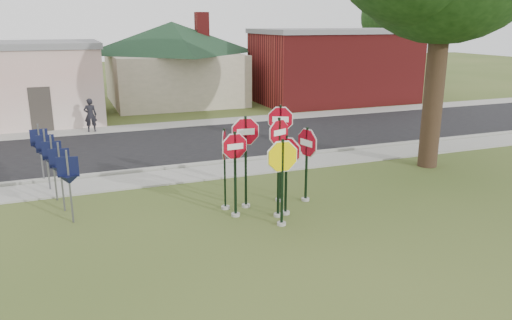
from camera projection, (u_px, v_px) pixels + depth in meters
name	position (u px, v px, depth m)	size (l,w,h in m)	color
ground	(282.00, 230.00, 12.87)	(120.00, 120.00, 0.00)	#374B1C
sidewalk_near	(219.00, 172.00, 17.81)	(60.00, 1.60, 0.06)	gray
road	(189.00, 144.00, 21.85)	(60.00, 7.00, 0.04)	black
sidewalk_far	(169.00, 125.00, 25.71)	(60.00, 1.60, 0.06)	gray
curb	(211.00, 163.00, 18.69)	(60.00, 0.20, 0.14)	gray
stop_sign_center	(279.00, 155.00, 13.32)	(0.90, 0.38, 2.86)	#99978F
stop_sign_yellow	(282.00, 170.00, 12.80)	(1.15, 0.24, 2.46)	#99978F
stop_sign_left	(235.00, 163.00, 13.41)	(0.99, 0.24, 2.48)	#99978F
stop_sign_right	(286.00, 164.00, 13.57)	(0.81, 0.77, 2.36)	#99978F
stop_sign_back_right	(280.00, 140.00, 14.47)	(0.92, 0.45, 3.00)	#99978F
stop_sign_back_left	(246.00, 148.00, 14.03)	(1.10, 0.24, 2.79)	#99978F
stop_sign_far_right	(307.00, 154.00, 14.61)	(0.26, 1.14, 2.37)	#99978F
stop_sign_far_left	(225.00, 157.00, 13.94)	(0.46, 1.09, 2.48)	#99978F
route_sign_row	(53.00, 161.00, 14.71)	(1.43, 4.63, 2.00)	#59595E
building_house	(173.00, 46.00, 32.36)	(11.60, 11.60, 6.20)	beige
building_brick	(334.00, 65.00, 33.02)	(10.20, 6.20, 4.75)	maroon
bg_tree_right	(394.00, 17.00, 42.39)	(5.60, 5.60, 8.40)	black
pedestrian	(90.00, 115.00, 23.94)	(0.59, 0.39, 1.61)	black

